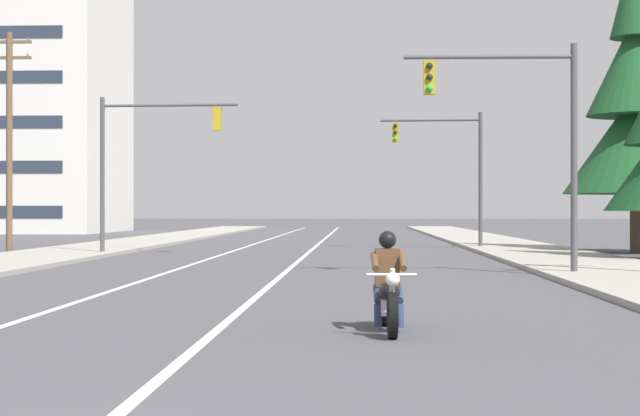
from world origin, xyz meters
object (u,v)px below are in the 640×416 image
object	(u,v)px
motorcycle_with_rider	(388,291)
traffic_signal_mid_right	(451,159)
traffic_signal_near_right	(525,123)
traffic_signal_near_left	(142,149)
conifer_tree_right_verge_far	(637,107)
utility_pole_left_near	(9,135)

from	to	relation	value
motorcycle_with_rider	traffic_signal_mid_right	size ratio (longest dim) A/B	0.35
traffic_signal_near_right	traffic_signal_near_left	xyz separation A→B (m)	(-12.89, 12.03, 0.05)
motorcycle_with_rider	conifer_tree_right_verge_far	size ratio (longest dim) A/B	0.17
traffic_signal_mid_right	utility_pole_left_near	distance (m)	19.25
traffic_signal_near_right	conifer_tree_right_verge_far	size ratio (longest dim) A/B	0.47
utility_pole_left_near	motorcycle_with_rider	bearing A→B (deg)	-60.52
motorcycle_with_rider	utility_pole_left_near	distance (m)	30.40
traffic_signal_mid_right	utility_pole_left_near	world-z (taller)	utility_pole_left_near
traffic_signal_mid_right	conifer_tree_right_verge_far	world-z (taller)	conifer_tree_right_verge_far
utility_pole_left_near	conifer_tree_right_verge_far	bearing A→B (deg)	1.97
traffic_signal_near_right	traffic_signal_near_left	distance (m)	17.64
motorcycle_with_rider	traffic_signal_near_left	xyz separation A→B (m)	(-8.90, 24.34, 3.55)
traffic_signal_near_right	utility_pole_left_near	xyz separation A→B (m)	(-18.80, 13.90, 0.78)
traffic_signal_mid_right	utility_pole_left_near	size ratio (longest dim) A/B	0.68
traffic_signal_near_left	utility_pole_left_near	size ratio (longest dim) A/B	0.68
motorcycle_with_rider	utility_pole_left_near	bearing A→B (deg)	119.48
traffic_signal_near_right	utility_pole_left_near	world-z (taller)	utility_pole_left_near
traffic_signal_near_right	traffic_signal_near_left	bearing A→B (deg)	136.98
conifer_tree_right_verge_far	traffic_signal_mid_right	bearing A→B (deg)	150.66
motorcycle_with_rider	traffic_signal_near_right	distance (m)	13.40
traffic_signal_near_left	utility_pole_left_near	world-z (taller)	utility_pole_left_near
traffic_signal_near_right	conifer_tree_right_verge_far	world-z (taller)	conifer_tree_right_verge_far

